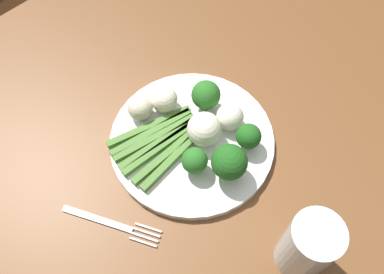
{
  "coord_description": "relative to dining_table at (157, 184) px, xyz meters",
  "views": [
    {
      "loc": [
        0.21,
        0.23,
        1.38
      ],
      "look_at": [
        -0.07,
        0.03,
        0.76
      ],
      "focal_mm": 38.2,
      "sensor_mm": 36.0,
      "label": 1
    }
  ],
  "objects": [
    {
      "name": "plate",
      "position": [
        -0.07,
        0.03,
        0.1
      ],
      "size": [
        0.29,
        0.29,
        0.01
      ],
      "primitive_type": "cylinder",
      "color": "white",
      "rests_on": "dining_table"
    },
    {
      "name": "dining_table",
      "position": [
        0.0,
        0.0,
        0.0
      ],
      "size": [
        1.42,
        1.03,
        0.74
      ],
      "color": "brown",
      "rests_on": "ground_plane"
    },
    {
      "name": "broccoli_right",
      "position": [
        -0.03,
        0.07,
        0.14
      ],
      "size": [
        0.04,
        0.04,
        0.05
      ],
      "color": "#568E33",
      "rests_on": "plate"
    },
    {
      "name": "cauliflower_back_right",
      "position": [
        -0.06,
        -0.07,
        0.13
      ],
      "size": [
        0.04,
        0.04,
        0.04
      ],
      "primitive_type": "sphere",
      "color": "beige",
      "rests_on": "plate"
    },
    {
      "name": "broccoli_left",
      "position": [
        -0.11,
        0.12,
        0.14
      ],
      "size": [
        0.04,
        0.04,
        0.05
      ],
      "color": "#4C7F2B",
      "rests_on": "plate"
    },
    {
      "name": "water_glass",
      "position": [
        -0.0,
        0.28,
        0.15
      ],
      "size": [
        0.07,
        0.07,
        0.13
      ],
      "primitive_type": "cylinder",
      "color": "silver",
      "rests_on": "dining_table"
    },
    {
      "name": "cauliflower_near_fork",
      "position": [
        -0.08,
        0.05,
        0.14
      ],
      "size": [
        0.06,
        0.06,
        0.06
      ],
      "primitive_type": "sphere",
      "color": "white",
      "rests_on": "plate"
    },
    {
      "name": "cauliflower_outer_edge",
      "position": [
        -0.13,
        0.07,
        0.13
      ],
      "size": [
        0.05,
        0.05,
        0.05
      ],
      "primitive_type": "sphere",
      "color": "white",
      "rests_on": "plate"
    },
    {
      "name": "fork",
      "position": [
        0.12,
        0.01,
        0.09
      ],
      "size": [
        0.07,
        0.16,
        0.0
      ],
      "rotation": [
        0.0,
        0.0,
        1.87
      ],
      "color": "silver",
      "rests_on": "dining_table"
    },
    {
      "name": "asparagus_bundle",
      "position": [
        -0.03,
        -0.01,
        0.11
      ],
      "size": [
        0.17,
        0.13,
        0.01
      ],
      "rotation": [
        0.0,
        0.0,
        5.97
      ],
      "color": "#47752D",
      "rests_on": "plate"
    },
    {
      "name": "chair",
      "position": [
        -0.22,
        -0.65,
        -0.15
      ],
      "size": [
        0.47,
        0.47,
        0.87
      ],
      "rotation": [
        0.0,
        0.0,
        -0.18
      ],
      "color": "brown",
      "rests_on": "ground_plane"
    },
    {
      "name": "cauliflower_front_left",
      "position": [
        -0.1,
        -0.05,
        0.13
      ],
      "size": [
        0.05,
        0.05,
        0.05
      ],
      "primitive_type": "sphere",
      "color": "white",
      "rests_on": "plate"
    },
    {
      "name": "broccoli_front",
      "position": [
        -0.14,
        0.01,
        0.14
      ],
      "size": [
        0.05,
        0.05,
        0.06
      ],
      "color": "#568E33",
      "rests_on": "plate"
    },
    {
      "name": "broccoli_near_center",
      "position": [
        -0.05,
        0.12,
        0.15
      ],
      "size": [
        0.06,
        0.06,
        0.07
      ],
      "color": "#4C7F2B",
      "rests_on": "plate"
    },
    {
      "name": "ground_plane",
      "position": [
        0.0,
        0.0,
        -0.66
      ],
      "size": [
        6.0,
        6.0,
        0.02
      ],
      "primitive_type": "cube",
      "color": "#B7A88E"
    }
  ]
}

